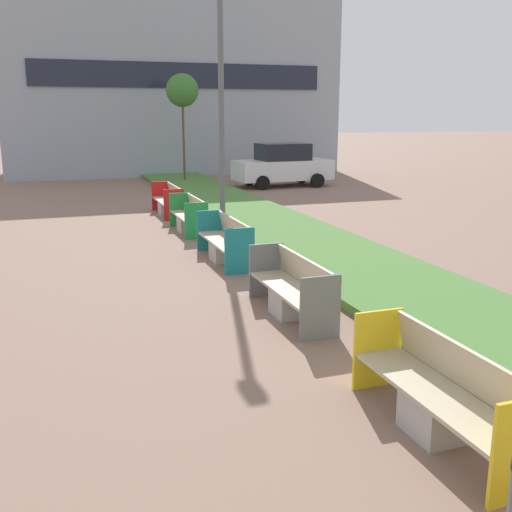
% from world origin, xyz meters
% --- Properties ---
extents(planter_grass_strip, '(2.80, 120.00, 0.18)m').
position_xyz_m(planter_grass_strip, '(3.20, 12.00, 0.09)').
color(planter_grass_strip, '#4C7A38').
rests_on(planter_grass_strip, ground).
extents(building_backdrop, '(17.10, 5.36, 8.94)m').
position_xyz_m(building_backdrop, '(4.00, 35.51, 4.47)').
color(building_backdrop, '#939EAD').
rests_on(building_backdrop, ground).
extents(bench_yellow_frame, '(0.65, 2.34, 0.94)m').
position_xyz_m(bench_yellow_frame, '(0.94, 7.44, 0.37)').
color(bench_yellow_frame, '#ADA8A0').
rests_on(bench_yellow_frame, ground).
extents(bench_grey_frame, '(0.65, 2.27, 0.94)m').
position_xyz_m(bench_grey_frame, '(0.94, 11.28, 0.37)').
color(bench_grey_frame, '#ADA8A0').
rests_on(bench_grey_frame, ground).
extents(bench_teal_frame, '(0.65, 2.36, 0.94)m').
position_xyz_m(bench_teal_frame, '(0.94, 15.08, 0.38)').
color(bench_teal_frame, '#ADA8A0').
rests_on(bench_teal_frame, ground).
extents(bench_green_frame, '(0.65, 2.01, 0.94)m').
position_xyz_m(bench_green_frame, '(0.94, 18.55, 0.37)').
color(bench_green_frame, '#ADA8A0').
rests_on(bench_green_frame, ground).
extents(bench_red_frame, '(0.65, 2.17, 0.94)m').
position_xyz_m(bench_red_frame, '(0.94, 21.49, 0.37)').
color(bench_red_frame, '#ADA8A0').
rests_on(bench_red_frame, ground).
extents(street_lamp_post, '(0.24, 0.44, 7.10)m').
position_xyz_m(street_lamp_post, '(1.55, 17.41, 3.93)').
color(street_lamp_post, '#56595B').
rests_on(street_lamp_post, ground).
extents(sapling_tree_far, '(1.44, 1.44, 4.82)m').
position_xyz_m(sapling_tree_far, '(3.27, 29.68, 4.08)').
color(sapling_tree_far, brown).
rests_on(sapling_tree_far, ground).
extents(parked_car_distant, '(4.28, 2.00, 1.86)m').
position_xyz_m(parked_car_distant, '(7.11, 27.30, 0.91)').
color(parked_car_distant, silver).
rests_on(parked_car_distant, ground).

